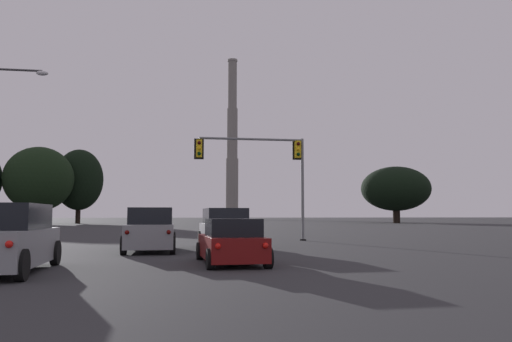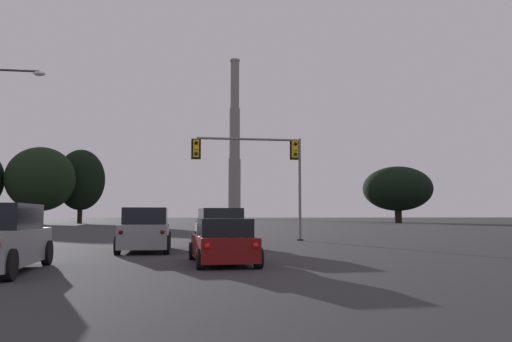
{
  "view_description": "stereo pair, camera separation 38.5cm",
  "coord_description": "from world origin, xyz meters",
  "px_view_note": "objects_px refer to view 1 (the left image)",
  "views": [
    {
      "loc": [
        1.14,
        -1.87,
        1.55
      ],
      "look_at": [
        9.78,
        52.82,
        6.45
      ],
      "focal_mm": 35.0,
      "sensor_mm": 36.0,
      "label": 1
    },
    {
      "loc": [
        1.52,
        -1.93,
        1.55
      ],
      "look_at": [
        9.78,
        52.82,
        6.45
      ],
      "focal_mm": 35.0,
      "sensor_mm": 36.0,
      "label": 2
    }
  ],
  "objects_px": {
    "suv_right_lane_front": "(225,229)",
    "street_lamp": "(2,137)",
    "suv_center_lane_front": "(151,230)",
    "traffic_light_overhead_right": "(267,161)",
    "suv_left_lane_second": "(5,239)",
    "smokestack": "(232,156)",
    "hatchback_right_lane_second": "(231,243)"
  },
  "relations": [
    {
      "from": "hatchback_right_lane_second",
      "to": "suv_center_lane_front",
      "type": "xyz_separation_m",
      "value": [
        -2.83,
        6.12,
        0.23
      ]
    },
    {
      "from": "hatchback_right_lane_second",
      "to": "suv_left_lane_second",
      "type": "bearing_deg",
      "value": -169.6
    },
    {
      "from": "traffic_light_overhead_right",
      "to": "suv_left_lane_second",
      "type": "bearing_deg",
      "value": -123.17
    },
    {
      "from": "hatchback_right_lane_second",
      "to": "suv_left_lane_second",
      "type": "relative_size",
      "value": 0.84
    },
    {
      "from": "suv_center_lane_front",
      "to": "street_lamp",
      "type": "relative_size",
      "value": 0.51
    },
    {
      "from": "street_lamp",
      "to": "smokestack",
      "type": "relative_size",
      "value": 0.17
    },
    {
      "from": "suv_right_lane_front",
      "to": "traffic_light_overhead_right",
      "type": "distance_m",
      "value": 8.32
    },
    {
      "from": "suv_center_lane_front",
      "to": "smokestack",
      "type": "xyz_separation_m",
      "value": [
        20.34,
        154.57,
        21.83
      ]
    },
    {
      "from": "street_lamp",
      "to": "hatchback_right_lane_second",
      "type": "bearing_deg",
      "value": -48.22
    },
    {
      "from": "traffic_light_overhead_right",
      "to": "smokestack",
      "type": "bearing_deg",
      "value": 84.6
    },
    {
      "from": "suv_right_lane_front",
      "to": "street_lamp",
      "type": "xyz_separation_m",
      "value": [
        -11.57,
        5.31,
        4.86
      ]
    },
    {
      "from": "traffic_light_overhead_right",
      "to": "suv_right_lane_front",
      "type": "bearing_deg",
      "value": -115.56
    },
    {
      "from": "hatchback_right_lane_second",
      "to": "suv_right_lane_front",
      "type": "distance_m",
      "value": 7.14
    },
    {
      "from": "suv_left_lane_second",
      "to": "suv_center_lane_front",
      "type": "relative_size",
      "value": 1.01
    },
    {
      "from": "hatchback_right_lane_second",
      "to": "street_lamp",
      "type": "xyz_separation_m",
      "value": [
        -11.11,
        12.43,
        5.09
      ]
    },
    {
      "from": "traffic_light_overhead_right",
      "to": "hatchback_right_lane_second",
      "type": "bearing_deg",
      "value": -104.81
    },
    {
      "from": "hatchback_right_lane_second",
      "to": "street_lamp",
      "type": "height_order",
      "value": "street_lamp"
    },
    {
      "from": "hatchback_right_lane_second",
      "to": "suv_center_lane_front",
      "type": "bearing_deg",
      "value": 112.08
    },
    {
      "from": "hatchback_right_lane_second",
      "to": "street_lamp",
      "type": "bearing_deg",
      "value": 129.08
    },
    {
      "from": "suv_right_lane_front",
      "to": "suv_center_lane_front",
      "type": "relative_size",
      "value": 1.01
    },
    {
      "from": "smokestack",
      "to": "hatchback_right_lane_second",
      "type": "bearing_deg",
      "value": -96.22
    },
    {
      "from": "suv_right_lane_front",
      "to": "suv_left_lane_second",
      "type": "xyz_separation_m",
      "value": [
        -6.77,
        -8.59,
        0.0
      ]
    },
    {
      "from": "suv_center_lane_front",
      "to": "suv_left_lane_second",
      "type": "bearing_deg",
      "value": -114.96
    },
    {
      "from": "suv_center_lane_front",
      "to": "street_lamp",
      "type": "distance_m",
      "value": 11.49
    },
    {
      "from": "suv_left_lane_second",
      "to": "smokestack",
      "type": "distance_m",
      "value": 165.34
    },
    {
      "from": "suv_left_lane_second",
      "to": "suv_center_lane_front",
      "type": "distance_m",
      "value": 8.35
    },
    {
      "from": "suv_left_lane_second",
      "to": "smokestack",
      "type": "height_order",
      "value": "smokestack"
    },
    {
      "from": "hatchback_right_lane_second",
      "to": "suv_left_lane_second",
      "type": "height_order",
      "value": "suv_left_lane_second"
    },
    {
      "from": "hatchback_right_lane_second",
      "to": "smokestack",
      "type": "distance_m",
      "value": 163.14
    },
    {
      "from": "suv_right_lane_front",
      "to": "suv_center_lane_front",
      "type": "bearing_deg",
      "value": -165.8
    },
    {
      "from": "suv_center_lane_front",
      "to": "suv_right_lane_front",
      "type": "bearing_deg",
      "value": 16.59
    },
    {
      "from": "traffic_light_overhead_right",
      "to": "smokestack",
      "type": "relative_size",
      "value": 0.12
    }
  ]
}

